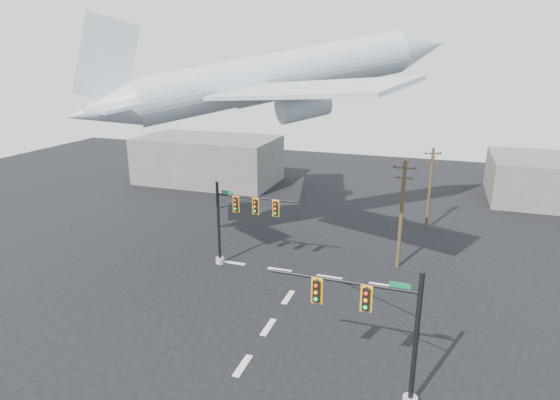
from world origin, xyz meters
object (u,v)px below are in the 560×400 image
at_px(utility_pole_a, 401,213).
at_px(signal_mast_near, 382,331).
at_px(signal_mast_far, 237,221).
at_px(utility_pole_b, 430,188).
at_px(airliner, 277,77).

bearing_deg(utility_pole_a, signal_mast_near, -87.16).
relative_size(signal_mast_far, utility_pole_a, 0.79).
height_order(signal_mast_near, utility_pole_a, utility_pole_a).
bearing_deg(signal_mast_near, signal_mast_far, 136.86).
xyz_separation_m(utility_pole_a, utility_pole_b, (1.80, 9.75, -0.34)).
xyz_separation_m(signal_mast_near, utility_pole_b, (1.26, 25.54, 0.39)).
bearing_deg(signal_mast_far, utility_pole_a, 18.22).
distance_m(signal_mast_near, utility_pole_b, 25.58).
relative_size(utility_pole_b, airliner, 0.29).
height_order(signal_mast_far, utility_pole_b, utility_pole_b).
xyz_separation_m(utility_pole_a, airliner, (-10.36, 0.72, 10.02)).
relative_size(signal_mast_near, airliner, 0.27).
height_order(utility_pole_a, airliner, airliner).
relative_size(signal_mast_far, airliner, 0.25).
distance_m(signal_mast_near, airliner, 22.52).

